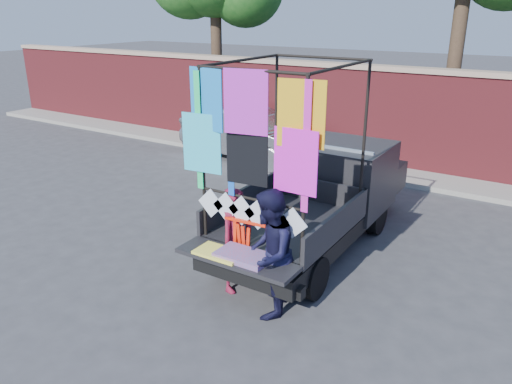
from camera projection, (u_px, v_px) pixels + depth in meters
The scene contains 8 objects.
ground at pixel (244, 285), 7.56m from camera, with size 90.00×90.00×0.00m, color #38383A.
brick_wall at pixel (396, 118), 12.65m from camera, with size 30.00×0.45×2.61m.
curb at pixel (382, 173), 12.53m from camera, with size 30.00×1.20×0.12m, color gray.
pickup_truck at pixel (327, 193), 8.96m from camera, with size 2.05×5.16×3.25m.
sedan at pixel (250, 134), 13.75m from camera, with size 1.47×4.22×1.39m, color #B0B4B8.
woman at pixel (237, 240), 7.20m from camera, with size 0.58×0.38×1.58m, color maroon.
man at pixel (269, 254), 6.58m from camera, with size 0.86×0.67×1.78m, color black.
streamer_bundle at pixel (246, 234), 6.87m from camera, with size 0.85×0.11×0.59m.
Camera 1 is at (3.69, -5.49, 3.93)m, focal length 35.00 mm.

